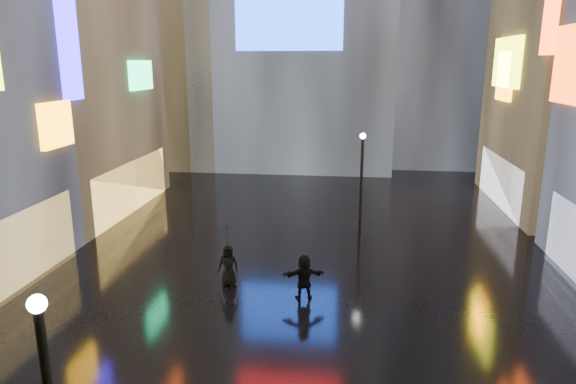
# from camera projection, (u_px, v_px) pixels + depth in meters

# --- Properties ---
(ground) EXTENTS (140.00, 140.00, 0.00)m
(ground) POSITION_uv_depth(u_px,v_px,m) (309.00, 254.00, 23.89)
(ground) COLOR black
(ground) RESTS_ON ground
(building_left_far) EXTENTS (10.28, 12.00, 22.00)m
(building_left_far) POSITION_uv_depth(u_px,v_px,m) (37.00, 20.00, 28.84)
(building_left_far) COLOR black
(building_left_far) RESTS_ON ground
(tower_flank_left) EXTENTS (10.00, 10.00, 26.00)m
(tower_flank_left) POSITION_uv_depth(u_px,v_px,m) (168.00, 10.00, 43.50)
(tower_flank_left) COLOR black
(tower_flank_left) RESTS_ON ground
(lamp_far) EXTENTS (0.30, 0.30, 5.20)m
(lamp_far) POSITION_uv_depth(u_px,v_px,m) (361.00, 177.00, 26.42)
(lamp_far) COLOR black
(lamp_far) RESTS_ON ground
(pedestrian_4) EXTENTS (0.84, 0.56, 1.68)m
(pedestrian_4) POSITION_uv_depth(u_px,v_px,m) (228.00, 265.00, 20.39)
(pedestrian_4) COLOR black
(pedestrian_4) RESTS_ON ground
(pedestrian_5) EXTENTS (1.70, 0.89, 1.75)m
(pedestrian_5) POSITION_uv_depth(u_px,v_px,m) (304.00, 277.00, 19.18)
(pedestrian_5) COLOR black
(pedestrian_5) RESTS_ON ground
(umbrella_2) EXTENTS (1.04, 1.02, 0.83)m
(umbrella_2) POSITION_uv_depth(u_px,v_px,m) (227.00, 235.00, 20.08)
(umbrella_2) COLOR black
(umbrella_2) RESTS_ON pedestrian_4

